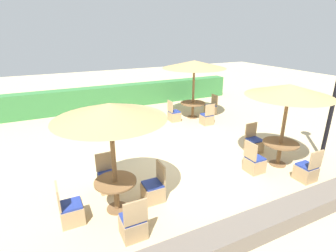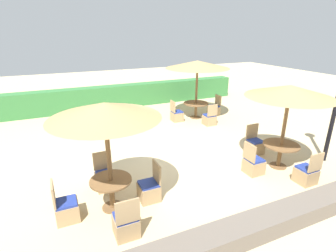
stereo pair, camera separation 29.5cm
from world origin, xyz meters
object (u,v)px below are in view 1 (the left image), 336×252
(patio_chair_front_left_east, at_px, (154,190))
(patio_chair_front_left_south, at_px, (133,225))
(parasol_front_left, at_px, (110,112))
(patio_chair_front_right_north, at_px, (254,144))
(patio_chair_back_right_east, at_px, (211,109))
(patio_chair_front_right_south, at_px, (306,171))
(patio_chair_back_right_south, at_px, (207,118))
(patio_chair_front_left_west, at_px, (71,211))
(round_table_front_right, at_px, (280,148))
(round_table_front_left, at_px, (116,188))
(parasol_front_right, at_px, (289,91))
(patio_chair_back_right_west, at_px, (174,115))
(patio_chair_front_right_west, at_px, (254,163))
(round_table_back_right, at_px, (193,106))
(patio_chair_front_left_north, at_px, (108,180))
(parasol_back_right, at_px, (194,64))

(patio_chair_front_left_east, xyz_separation_m, patio_chair_front_left_south, (-0.82, -0.91, 0.00))
(parasol_front_left, distance_m, patio_chair_front_left_east, 2.21)
(patio_chair_front_right_north, height_order, patio_chair_back_right_east, same)
(patio_chair_front_right_south, distance_m, patio_chair_front_left_east, 4.12)
(patio_chair_front_right_north, bearing_deg, parasol_front_left, 10.83)
(patio_chair_front_right_north, xyz_separation_m, patio_chair_front_left_east, (-4.01, -0.98, 0.00))
(patio_chair_back_right_south, relative_size, patio_chair_front_left_west, 1.00)
(round_table_front_right, xyz_separation_m, round_table_front_left, (-4.90, 0.08, -0.01))
(round_table_front_right, bearing_deg, patio_chair_front_right_north, 90.81)
(patio_chair_front_right_north, bearing_deg, parasol_front_right, 90.81)
(parasol_front_left, height_order, patio_chair_front_left_south, parasol_front_left)
(patio_chair_back_right_east, xyz_separation_m, patio_chair_front_left_west, (-6.96, -4.97, 0.00))
(parasol_front_right, xyz_separation_m, patio_chair_back_right_west, (-0.95, 4.95, -1.99))
(round_table_front_right, relative_size, parasol_front_left, 0.41)
(patio_chair_front_right_south, relative_size, patio_chair_front_left_south, 1.00)
(round_table_front_right, distance_m, patio_chair_front_left_east, 4.04)
(round_table_front_right, bearing_deg, patio_chair_front_right_west, 179.91)
(patio_chair_back_right_west, bearing_deg, round_table_back_right, 93.14)
(patio_chair_front_right_west, height_order, patio_chair_front_left_north, same)
(patio_chair_back_right_west, xyz_separation_m, patio_chair_front_left_east, (-3.08, -4.90, 0.00))
(patio_chair_front_right_south, height_order, round_table_back_right, patio_chair_front_right_south)
(patio_chair_front_right_north, distance_m, parasol_front_left, 5.37)
(patio_chair_front_left_east, bearing_deg, round_table_front_left, 87.24)
(round_table_back_right, relative_size, patio_chair_front_left_east, 1.21)
(patio_chair_back_right_south, bearing_deg, patio_chair_back_right_west, 135.95)
(parasol_back_right, xyz_separation_m, round_table_front_left, (-4.95, -4.92, -1.86))
(parasol_back_right, distance_m, patio_chair_front_left_south, 7.93)
(patio_chair_back_right_east, xyz_separation_m, patio_chair_front_left_east, (-5.11, -5.01, 0.00))
(patio_chair_front_right_south, relative_size, patio_chair_front_left_north, 1.00)
(patio_chair_front_left_west, distance_m, patio_chair_front_left_south, 1.40)
(patio_chair_front_left_west, relative_size, patio_chair_front_left_south, 1.00)
(patio_chair_front_left_east, bearing_deg, round_table_back_right, -39.41)
(patio_chair_front_right_west, bearing_deg, patio_chair_back_right_south, 164.89)
(patio_chair_front_right_south, relative_size, round_table_front_left, 1.01)
(round_table_front_right, distance_m, round_table_front_left, 4.90)
(patio_chair_back_right_west, height_order, round_table_front_left, patio_chair_back_right_west)
(patio_chair_front_right_south, distance_m, patio_chair_front_left_west, 5.94)
(patio_chair_front_right_north, distance_m, patio_chair_back_right_east, 4.18)
(parasol_front_left, xyz_separation_m, patio_chair_front_left_north, (0.02, 0.87, -2.03))
(patio_chair_front_right_west, height_order, round_table_front_left, patio_chair_front_right_west)
(round_table_back_right, distance_m, patio_chair_front_left_north, 6.39)
(patio_chair_front_right_north, xyz_separation_m, parasol_front_left, (-4.89, -0.93, 2.03))
(patio_chair_back_right_south, bearing_deg, round_table_front_left, -142.49)
(patio_chair_front_right_west, distance_m, patio_chair_back_right_west, 4.94)
(parasol_back_right, distance_m, patio_chair_front_left_east, 6.77)
(patio_chair_front_right_west, xyz_separation_m, parasol_back_right, (1.00, 5.00, 2.14))
(patio_chair_back_right_west, bearing_deg, patio_chair_front_left_south, -33.83)
(round_table_front_right, relative_size, patio_chair_back_right_west, 1.09)
(patio_chair_front_right_west, bearing_deg, parasol_back_right, 168.67)
(patio_chair_front_left_west, bearing_deg, patio_chair_front_right_south, 79.91)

